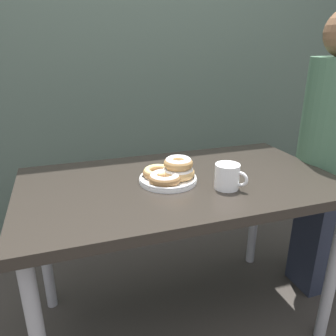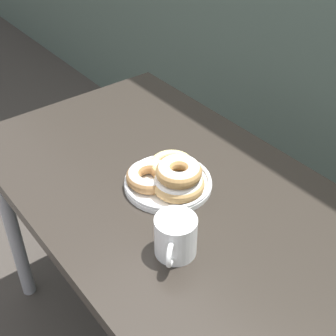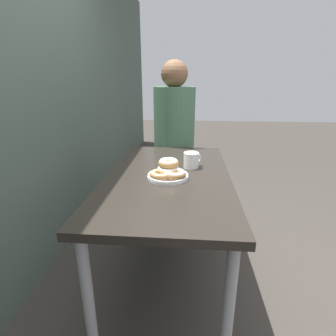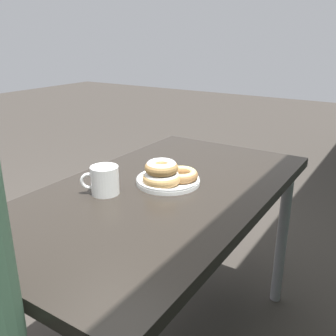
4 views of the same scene
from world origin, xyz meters
TOP-DOWN VIEW (x-y plane):
  - wall_back at (0.00, 1.12)m, footprint 8.00×0.05m
  - dining_table at (0.00, 0.25)m, footprint 1.30×0.72m
  - donut_plate at (-0.05, 0.24)m, footprint 0.26×0.26m
  - coffee_mug at (0.14, 0.11)m, footprint 0.11×0.12m

SIDE VIEW (x-z plane):
  - dining_table at x=0.00m, z-range 0.29..1.04m
  - donut_plate at x=-0.05m, z-range 0.73..0.83m
  - coffee_mug at x=0.14m, z-range 0.75..0.85m
  - wall_back at x=0.00m, z-range 0.00..2.60m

